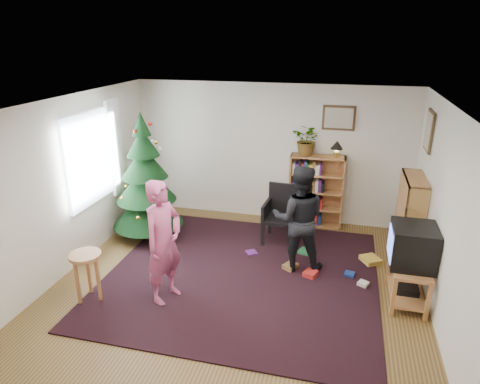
% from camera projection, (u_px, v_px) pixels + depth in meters
% --- Properties ---
extents(floor, '(5.00, 5.00, 0.00)m').
position_uv_depth(floor, '(237.00, 287.00, 5.93)').
color(floor, brown).
rests_on(floor, ground).
extents(ceiling, '(5.00, 5.00, 0.00)m').
position_uv_depth(ceiling, '(236.00, 105.00, 5.05)').
color(ceiling, white).
rests_on(ceiling, wall_back).
extents(wall_back, '(5.00, 0.02, 2.50)m').
position_uv_depth(wall_back, '(271.00, 153.00, 7.76)').
color(wall_back, silver).
rests_on(wall_back, floor).
extents(wall_front, '(5.00, 0.02, 2.50)m').
position_uv_depth(wall_front, '(154.00, 323.00, 3.22)').
color(wall_front, silver).
rests_on(wall_front, floor).
extents(wall_left, '(0.02, 5.00, 2.50)m').
position_uv_depth(wall_left, '(66.00, 187.00, 6.06)').
color(wall_left, silver).
rests_on(wall_left, floor).
extents(wall_right, '(0.02, 5.00, 2.50)m').
position_uv_depth(wall_right, '(447.00, 223.00, 4.92)').
color(wall_right, silver).
rests_on(wall_right, floor).
extents(rug, '(3.80, 3.60, 0.02)m').
position_uv_depth(rug, '(242.00, 275.00, 6.19)').
color(rug, black).
rests_on(rug, floor).
extents(window_pane, '(0.04, 1.20, 1.40)m').
position_uv_depth(window_pane, '(90.00, 159.00, 6.51)').
color(window_pane, silver).
rests_on(window_pane, wall_left).
extents(curtain, '(0.06, 0.35, 1.60)m').
position_uv_depth(curtain, '(115.00, 148.00, 7.14)').
color(curtain, white).
rests_on(curtain, wall_left).
extents(picture_back, '(0.55, 0.03, 0.42)m').
position_uv_depth(picture_back, '(339.00, 118.00, 7.23)').
color(picture_back, '#4C3319').
rests_on(picture_back, wall_back).
extents(picture_right, '(0.03, 0.50, 0.60)m').
position_uv_depth(picture_right, '(429.00, 131.00, 6.27)').
color(picture_right, '#4C3319').
rests_on(picture_right, wall_right).
extents(christmas_tree, '(1.18, 1.18, 2.15)m').
position_uv_depth(christmas_tree, '(146.00, 187.00, 7.11)').
color(christmas_tree, '#3F2816').
rests_on(christmas_tree, rug).
extents(bookshelf_back, '(0.95, 0.30, 1.30)m').
position_uv_depth(bookshelf_back, '(316.00, 190.00, 7.63)').
color(bookshelf_back, '#BA8742').
rests_on(bookshelf_back, floor).
extents(bookshelf_right, '(0.30, 0.95, 1.30)m').
position_uv_depth(bookshelf_right, '(410.00, 217.00, 6.51)').
color(bookshelf_right, '#BA8742').
rests_on(bookshelf_right, floor).
extents(tv_stand, '(0.45, 0.82, 0.55)m').
position_uv_depth(tv_stand, '(408.00, 279.00, 5.51)').
color(tv_stand, '#BA8742').
rests_on(tv_stand, floor).
extents(crt_tv, '(0.55, 0.59, 0.51)m').
position_uv_depth(crt_tv, '(413.00, 246.00, 5.34)').
color(crt_tv, black).
rests_on(crt_tv, tv_stand).
extents(armchair, '(0.57, 0.57, 0.96)m').
position_uv_depth(armchair, '(282.00, 211.00, 7.11)').
color(armchair, black).
rests_on(armchair, rug).
extents(stool, '(0.40, 0.40, 0.67)m').
position_uv_depth(stool, '(86.00, 264.00, 5.46)').
color(stool, '#BA8742').
rests_on(stool, floor).
extents(person_standing, '(0.56, 0.69, 1.65)m').
position_uv_depth(person_standing, '(164.00, 242.00, 5.39)').
color(person_standing, '#BB4A78').
rests_on(person_standing, rug).
extents(person_by_chair, '(0.84, 0.69, 1.59)m').
position_uv_depth(person_by_chair, '(299.00, 219.00, 6.14)').
color(person_by_chair, black).
rests_on(person_by_chair, rug).
extents(potted_plant, '(0.62, 0.59, 0.55)m').
position_uv_depth(potted_plant, '(308.00, 140.00, 7.35)').
color(potted_plant, gray).
rests_on(potted_plant, bookshelf_back).
extents(table_lamp, '(0.22, 0.22, 0.29)m').
position_uv_depth(table_lamp, '(337.00, 146.00, 7.27)').
color(table_lamp, '#A57F33').
rests_on(table_lamp, bookshelf_back).
extents(floor_clutter, '(2.02, 0.95, 0.08)m').
position_uv_depth(floor_clutter, '(319.00, 266.00, 6.38)').
color(floor_clutter, '#A51E19').
rests_on(floor_clutter, rug).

